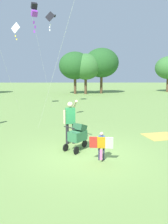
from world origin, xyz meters
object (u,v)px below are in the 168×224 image
object	(u,v)px
person_adult_flyer	(70,119)
kite_blue_high	(49,20)
kite_adult_black	(35,11)
stroller	(78,134)
child_with_butterfly_kite	(101,144)
kite_orange_delta	(15,31)
picnic_blanket	(161,136)

from	to	relation	value
person_adult_flyer	kite_blue_high	distance (m)	11.93
person_adult_flyer	kite_adult_black	bearing A→B (deg)	122.87
stroller	child_with_butterfly_kite	bearing A→B (deg)	-53.51
child_with_butterfly_kite	person_adult_flyer	bearing A→B (deg)	120.92
stroller	kite_orange_delta	world-z (taller)	kite_orange_delta
child_with_butterfly_kite	person_adult_flyer	xyz separation A→B (m)	(-1.11, 1.85, 0.46)
child_with_butterfly_kite	picnic_blanket	xyz separation A→B (m)	(2.99, 2.87, -0.58)
person_adult_flyer	stroller	bearing A→B (deg)	-67.79
kite_orange_delta	picnic_blanket	world-z (taller)	kite_orange_delta
stroller	kite_blue_high	xyz separation A→B (m)	(-2.41, 10.89, 6.42)
child_with_butterfly_kite	picnic_blanket	bearing A→B (deg)	43.78
kite_adult_black	picnic_blanket	xyz separation A→B (m)	(5.94, -1.84, -5.88)
child_with_butterfly_kite	kite_adult_black	world-z (taller)	kite_adult_black
child_with_butterfly_kite	person_adult_flyer	distance (m)	2.20
child_with_butterfly_kite	person_adult_flyer	world-z (taller)	person_adult_flyer
picnic_blanket	child_with_butterfly_kite	bearing A→B (deg)	-136.22
person_adult_flyer	stroller	distance (m)	0.95
person_adult_flyer	stroller	size ratio (longest dim) A/B	1.75
stroller	picnic_blanket	world-z (taller)	stroller
child_with_butterfly_kite	kite_orange_delta	distance (m)	13.47
kite_adult_black	child_with_butterfly_kite	bearing A→B (deg)	-57.89
person_adult_flyer	kite_orange_delta	distance (m)	11.33
kite_adult_black	picnic_blanket	distance (m)	8.56
person_adult_flyer	picnic_blanket	bearing A→B (deg)	13.97
kite_orange_delta	picnic_blanket	bearing A→B (deg)	-42.84
child_with_butterfly_kite	kite_blue_high	size ratio (longest dim) A/B	0.12
kite_adult_black	kite_orange_delta	bearing A→B (deg)	113.82
child_with_butterfly_kite	kite_orange_delta	size ratio (longest dim) A/B	0.14
kite_orange_delta	kite_adult_black	bearing A→B (deg)	-66.18
person_adult_flyer	picnic_blanket	world-z (taller)	person_adult_flyer
picnic_blanket	kite_adult_black	bearing A→B (deg)	162.84
stroller	kite_blue_high	distance (m)	12.87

